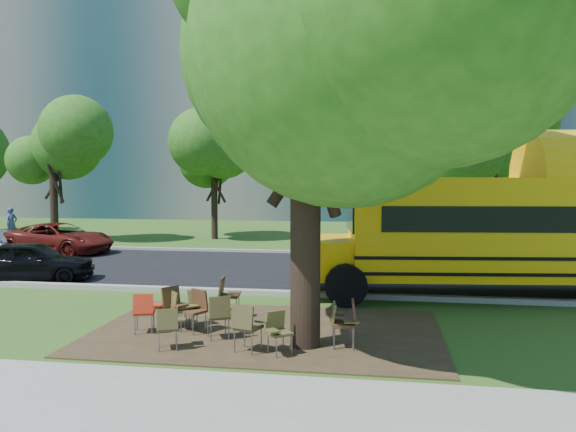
% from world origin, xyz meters
% --- Properties ---
extents(ground, '(160.00, 160.00, 0.00)m').
position_xyz_m(ground, '(0.00, 0.00, 0.00)').
color(ground, '#2D571B').
rests_on(ground, ground).
extents(sidewalk, '(60.00, 4.00, 0.04)m').
position_xyz_m(sidewalk, '(0.00, -5.00, 0.02)').
color(sidewalk, gray).
rests_on(sidewalk, ground).
extents(dirt_patch, '(7.00, 4.50, 0.03)m').
position_xyz_m(dirt_patch, '(1.00, -0.50, 0.01)').
color(dirt_patch, '#382819').
rests_on(dirt_patch, ground).
extents(asphalt_road, '(80.00, 8.00, 0.04)m').
position_xyz_m(asphalt_road, '(0.00, 7.00, 0.02)').
color(asphalt_road, black).
rests_on(asphalt_road, ground).
extents(kerb_near, '(80.00, 0.25, 0.14)m').
position_xyz_m(kerb_near, '(0.00, 3.00, 0.07)').
color(kerb_near, gray).
rests_on(kerb_near, ground).
extents(kerb_far, '(80.00, 0.25, 0.14)m').
position_xyz_m(kerb_far, '(0.00, 11.10, 0.07)').
color(kerb_far, gray).
rests_on(kerb_far, ground).
extents(building_main, '(38.00, 16.00, 22.00)m').
position_xyz_m(building_main, '(-8.00, 36.00, 11.00)').
color(building_main, slate).
rests_on(building_main, ground).
extents(bg_tree_0, '(5.20, 5.20, 7.18)m').
position_xyz_m(bg_tree_0, '(-12.00, 13.00, 4.57)').
color(bg_tree_0, black).
rests_on(bg_tree_0, ground).
extents(bg_tree_2, '(4.80, 4.80, 6.62)m').
position_xyz_m(bg_tree_2, '(-5.00, 16.00, 4.21)').
color(bg_tree_2, black).
rests_on(bg_tree_2, ground).
extents(bg_tree_3, '(5.60, 5.60, 7.84)m').
position_xyz_m(bg_tree_3, '(8.00, 14.00, 5.03)').
color(bg_tree_3, black).
rests_on(bg_tree_3, ground).
extents(main_tree, '(7.20, 7.20, 9.37)m').
position_xyz_m(main_tree, '(1.91, -1.36, 5.76)').
color(main_tree, black).
rests_on(main_tree, ground).
extents(school_bus, '(13.08, 4.27, 3.14)m').
position_xyz_m(school_bus, '(8.12, 3.99, 1.82)').
color(school_bus, '#F1B407').
rests_on(school_bus, ground).
extents(chair_0, '(0.58, 0.63, 0.85)m').
position_xyz_m(chair_0, '(-1.37, -1.04, 0.52)').
color(chair_0, red).
rests_on(chair_0, ground).
extents(chair_1, '(0.70, 0.55, 0.82)m').
position_xyz_m(chair_1, '(-0.78, -0.68, 0.51)').
color(chair_1, brown).
rests_on(chair_1, ground).
extents(chair_2, '(0.55, 0.63, 0.81)m').
position_xyz_m(chair_2, '(-0.50, -2.00, 0.50)').
color(chair_2, '#4A4120').
rests_on(chair_2, ground).
extents(chair_3, '(0.73, 0.58, 0.88)m').
position_xyz_m(chair_3, '(-0.43, -0.78, 0.55)').
color(chair_3, '#4E311B').
rests_on(chair_3, ground).
extents(chair_4, '(0.70, 0.55, 0.90)m').
position_xyz_m(chair_4, '(0.94, -1.92, 0.56)').
color(chair_4, '#433A1D').
rests_on(chair_4, ground).
extents(chair_5, '(0.53, 0.67, 0.78)m').
position_xyz_m(chair_5, '(1.48, -1.92, 0.48)').
color(chair_5, '#4E4A22').
rests_on(chair_5, ground).
extents(chair_6, '(0.56, 0.60, 0.91)m').
position_xyz_m(chair_6, '(2.68, -1.34, 0.56)').
color(chair_6, '#442618').
rests_on(chair_6, ground).
extents(chair_7, '(0.57, 0.57, 0.85)m').
position_xyz_m(chair_7, '(2.55, -1.33, 0.52)').
color(chair_7, '#4F4622').
rests_on(chair_7, ground).
extents(chair_8, '(0.61, 0.77, 0.91)m').
position_xyz_m(chair_8, '(-1.07, -0.55, 0.56)').
color(chair_8, '#4A341A').
rests_on(chair_8, ground).
extents(chair_9, '(0.66, 0.52, 0.77)m').
position_xyz_m(chair_9, '(-0.70, -0.38, 0.48)').
color(chair_9, '#4B4220').
rests_on(chair_9, ground).
extents(chair_10, '(0.57, 0.59, 0.90)m').
position_xyz_m(chair_10, '(-0.13, 0.65, 0.55)').
color(chair_10, '#422D17').
rests_on(chair_10, ground).
extents(chair_11, '(0.60, 0.71, 0.88)m').
position_xyz_m(chair_11, '(0.22, -1.19, 0.55)').
color(chair_11, '#473F1E').
rests_on(chair_11, ground).
extents(black_car, '(3.88, 2.31, 1.24)m').
position_xyz_m(black_car, '(-7.10, 3.80, 0.62)').
color(black_car, black).
rests_on(black_car, ground).
extents(bg_car_red, '(4.87, 2.88, 1.27)m').
position_xyz_m(bg_car_red, '(-9.72, 9.62, 0.63)').
color(bg_car_red, '#51130D').
rests_on(bg_car_red, ground).
extents(pedestrian_a, '(0.58, 0.70, 1.66)m').
position_xyz_m(pedestrian_a, '(-14.61, 13.49, 0.83)').
color(pedestrian_a, '#38417E').
rests_on(pedestrian_a, ground).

